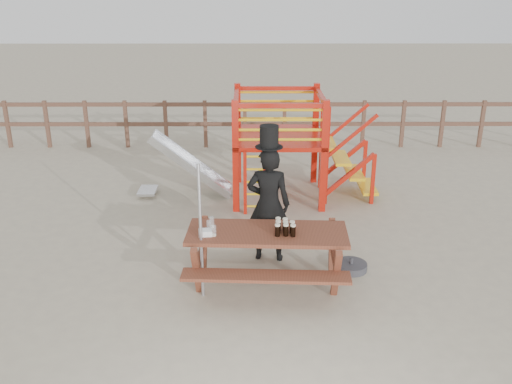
# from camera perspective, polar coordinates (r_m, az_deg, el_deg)

# --- Properties ---
(ground) EXTENTS (60.00, 60.00, 0.00)m
(ground) POSITION_cam_1_polar(r_m,az_deg,el_deg) (8.20, 1.70, -9.51)
(ground) COLOR tan
(ground) RESTS_ON ground
(back_fence) EXTENTS (15.09, 0.09, 1.20)m
(back_fence) POSITION_cam_1_polar(r_m,az_deg,el_deg) (14.47, 0.87, 7.33)
(back_fence) COLOR brown
(back_fence) RESTS_ON ground
(playground_fort) EXTENTS (4.71, 1.84, 2.10)m
(playground_fort) POSITION_cam_1_polar(r_m,az_deg,el_deg) (11.09, 1.83, 4.82)
(playground_fort) COLOR red
(playground_fort) RESTS_ON ground
(picnic_table) EXTENTS (2.27, 1.62, 0.85)m
(picnic_table) POSITION_cam_1_polar(r_m,az_deg,el_deg) (7.98, 1.10, -6.02)
(picnic_table) COLOR brown
(picnic_table) RESTS_ON ground
(man_with_hat) EXTENTS (0.70, 0.51, 2.13)m
(man_with_hat) POSITION_cam_1_polar(r_m,az_deg,el_deg) (8.59, 1.27, -0.95)
(man_with_hat) COLOR black
(man_with_hat) RESTS_ON ground
(metal_pole) EXTENTS (0.04, 0.04, 1.92)m
(metal_pole) POSITION_cam_1_polar(r_m,az_deg,el_deg) (7.60, -5.54, -4.06)
(metal_pole) COLOR #B2B2B7
(metal_pole) RESTS_ON ground
(parasol_base) EXTENTS (0.48, 0.48, 0.20)m
(parasol_base) POSITION_cam_1_polar(r_m,az_deg,el_deg) (8.73, 9.48, -7.35)
(parasol_base) COLOR #37373C
(parasol_base) RESTS_ON ground
(paper_bag) EXTENTS (0.19, 0.16, 0.08)m
(paper_bag) POSITION_cam_1_polar(r_m,az_deg,el_deg) (7.74, -5.08, -4.06)
(paper_bag) COLOR white
(paper_bag) RESTS_ON picnic_table
(stout_pints) EXTENTS (0.28, 0.30, 0.17)m
(stout_pints) POSITION_cam_1_polar(r_m,az_deg,el_deg) (7.77, 2.86, -3.54)
(stout_pints) COLOR black
(stout_pints) RESTS_ON picnic_table
(empty_glasses) EXTENTS (0.14, 0.35, 0.15)m
(empty_glasses) POSITION_cam_1_polar(r_m,az_deg,el_deg) (7.84, -4.47, -3.47)
(empty_glasses) COLOR silver
(empty_glasses) RESTS_ON picnic_table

